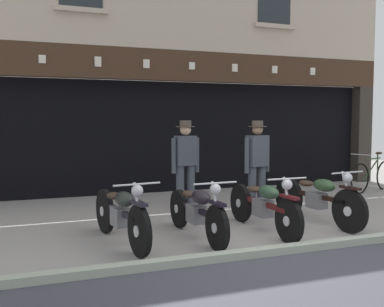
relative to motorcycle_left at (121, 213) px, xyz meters
The scene contains 11 objects.
ground 2.97m from the motorcycle_left, 49.20° to the right, with size 23.69×22.00×0.18m.
shop_facade 6.22m from the motorcycle_left, 71.64° to the left, with size 11.99×4.42×6.28m.
motorcycle_left is the anchor object (origin of this frame).
motorcycle_center_left 1.09m from the motorcycle_left, ahead, with size 0.62×1.98×0.90m.
motorcycle_center 2.17m from the motorcycle_left, ahead, with size 0.62×2.06×0.91m.
motorcycle_center_right 3.27m from the motorcycle_left, ahead, with size 0.62×2.10×0.93m.
salesman_left 2.41m from the motorcycle_left, 48.10° to the left, with size 0.56×0.35×1.70m.
shopkeeper_center 2.98m from the motorcycle_left, 22.20° to the left, with size 0.55×0.33×1.70m.
advert_board_near 6.60m from the motorcycle_left, 39.92° to the left, with size 0.79×0.03×0.95m.
advert_board_far 7.49m from the motorcycle_left, 34.21° to the left, with size 0.80×0.03×0.89m.
leaning_bicycle 6.97m from the motorcycle_left, 19.89° to the left, with size 1.74×0.67×0.95m.
Camera 1 is at (-3.12, -4.76, 1.71)m, focal length 41.72 mm.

